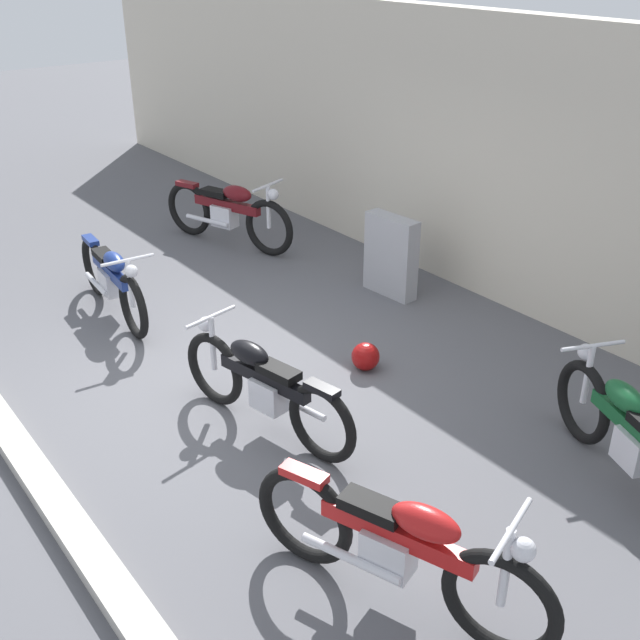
# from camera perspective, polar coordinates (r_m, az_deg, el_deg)

# --- Properties ---
(ground_plane) EXTENTS (40.00, 40.00, 0.00)m
(ground_plane) POSITION_cam_1_polar(r_m,az_deg,el_deg) (7.24, -7.83, -4.72)
(ground_plane) COLOR #56565B
(building_wall) EXTENTS (18.00, 0.30, 3.09)m
(building_wall) POSITION_cam_1_polar(r_m,az_deg,el_deg) (8.80, 12.64, 11.65)
(building_wall) COLOR beige
(building_wall) RESTS_ON ground_plane
(curb_strip) EXTENTS (18.00, 0.24, 0.12)m
(curb_strip) POSITION_cam_1_polar(r_m,az_deg,el_deg) (6.68, -21.68, -9.02)
(curb_strip) COLOR #B7B2A8
(curb_strip) RESTS_ON ground_plane
(stone_marker) EXTENTS (0.69, 0.25, 0.95)m
(stone_marker) POSITION_cam_1_polar(r_m,az_deg,el_deg) (8.80, 5.34, 4.82)
(stone_marker) COLOR #9E9EA3
(stone_marker) RESTS_ON ground_plane
(helmet) EXTENTS (0.27, 0.27, 0.27)m
(helmet) POSITION_cam_1_polar(r_m,az_deg,el_deg) (7.34, 3.44, -2.75)
(helmet) COLOR maroon
(helmet) RESTS_ON ground_plane
(motorcycle_black) EXTENTS (1.93, 0.64, 0.87)m
(motorcycle_black) POSITION_cam_1_polar(r_m,az_deg,el_deg) (6.35, -4.26, -4.94)
(motorcycle_black) COLOR black
(motorcycle_black) RESTS_ON ground_plane
(motorcycle_blue) EXTENTS (1.96, 0.55, 0.88)m
(motorcycle_blue) POSITION_cam_1_polar(r_m,az_deg,el_deg) (8.57, -15.33, 2.97)
(motorcycle_blue) COLOR black
(motorcycle_blue) RESTS_ON ground_plane
(motorcycle_red) EXTENTS (1.99, 0.89, 0.93)m
(motorcycle_red) POSITION_cam_1_polar(r_m,az_deg,el_deg) (4.83, 5.91, -16.62)
(motorcycle_red) COLOR black
(motorcycle_red) RESTS_ON ground_plane
(motorcycle_green) EXTENTS (1.87, 0.95, 0.89)m
(motorcycle_green) POSITION_cam_1_polar(r_m,az_deg,el_deg) (6.16, 22.31, -8.18)
(motorcycle_green) COLOR black
(motorcycle_green) RESTS_ON ground_plane
(motorcycle_maroon) EXTENTS (2.06, 0.90, 0.96)m
(motorcycle_maroon) POSITION_cam_1_polar(r_m,az_deg,el_deg) (10.32, -6.89, 8.05)
(motorcycle_maroon) COLOR black
(motorcycle_maroon) RESTS_ON ground_plane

